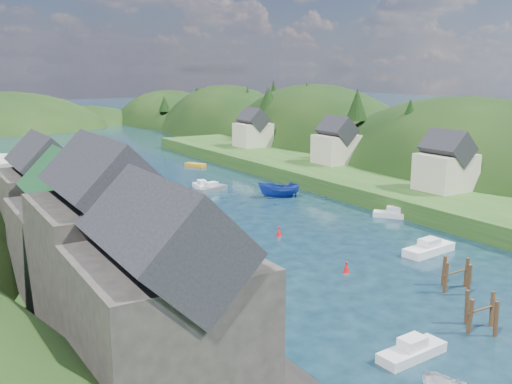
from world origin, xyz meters
TOP-DOWN VIEW (x-y plane):
  - ground at (0.00, 50.00)m, footprint 600.00×600.00m
  - hillside_right at (45.00, 75.00)m, footprint 36.00×245.56m
  - far_hills at (1.22, 174.01)m, footprint 103.00×68.00m
  - hill_trees at (-0.18, 64.26)m, footprint 92.47×151.96m
  - quay_left at (-24.00, 20.00)m, footprint 12.00×110.00m
  - quayside_buildings at (-26.00, 6.39)m, footprint 8.00×35.84m
  - boat_sheds at (-26.00, 39.00)m, footprint 7.00×21.00m
  - terrace_right at (25.00, 40.00)m, footprint 16.00×120.00m
  - right_bank_cottages at (28.00, 48.33)m, footprint 9.00×59.24m
  - piling_cluster_near at (-1.39, -5.81)m, footprint 2.98×2.81m
  - piling_cluster_far at (3.36, 0.36)m, footprint 3.19×2.98m
  - channel_buoy_near at (-1.88, 8.63)m, footprint 0.70×0.70m
  - channel_buoy_far at (-0.55, 22.02)m, footprint 0.70×0.70m
  - moored_boats at (-0.67, 24.29)m, footprint 37.65×94.46m

SIDE VIEW (x-z plane):
  - far_hills at x=1.22m, z-range -32.80..11.20m
  - hillside_right at x=45.00m, z-range -31.41..16.59m
  - ground at x=0.00m, z-range 0.00..0.00m
  - channel_buoy_near at x=-1.88m, z-range -0.07..1.03m
  - channel_buoy_far at x=-0.55m, z-range -0.07..1.03m
  - moored_boats at x=-0.67m, z-range -0.56..1.84m
  - quay_left at x=-24.00m, z-range 0.00..2.00m
  - piling_cluster_near at x=-1.39m, z-range -0.57..2.69m
  - piling_cluster_far at x=3.36m, z-range -0.57..2.74m
  - terrace_right at x=25.00m, z-range 0.00..2.40m
  - boat_sheds at x=-26.00m, z-range 1.52..9.02m
  - right_bank_cottages at x=28.00m, z-range 1.64..10.05m
  - quayside_buildings at x=-26.00m, z-range 0.64..13.54m
  - hill_trees at x=-0.18m, z-range 4.95..17.13m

